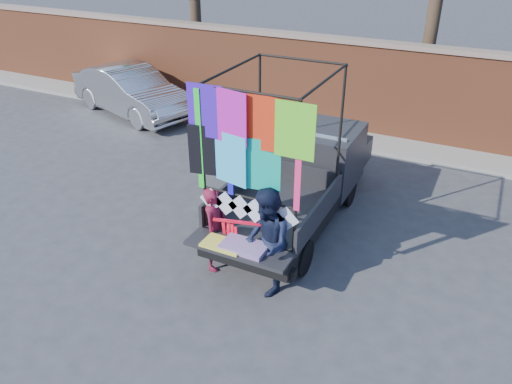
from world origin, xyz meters
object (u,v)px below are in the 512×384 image
at_px(pickup_truck, 305,173).
at_px(man, 267,242).
at_px(sedan, 131,91).
at_px(woman, 215,229).

bearing_deg(pickup_truck, man, -81.44).
relative_size(sedan, woman, 2.88).
distance_m(pickup_truck, woman, 2.63).
bearing_deg(woman, man, -103.97).
bearing_deg(sedan, woman, -114.16).
xyz_separation_m(sedan, man, (7.39, -5.83, 0.18)).
relative_size(pickup_truck, woman, 3.37).
xyz_separation_m(sedan, woman, (6.35, -5.66, 0.04)).
height_order(pickup_truck, man, pickup_truck).
xyz_separation_m(pickup_truck, woman, (-0.64, -2.55, -0.05)).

